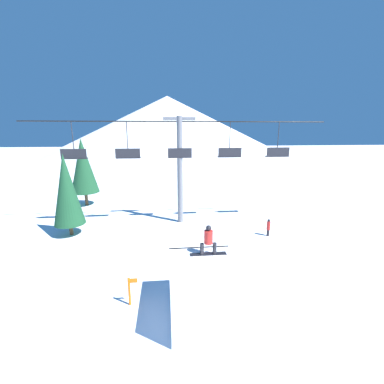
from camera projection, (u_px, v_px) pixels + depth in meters
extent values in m
plane|color=white|center=(191.00, 327.00, 9.65)|extent=(220.00, 220.00, 0.00)
cone|color=silver|center=(168.00, 126.00, 75.71)|extent=(69.39, 69.39, 16.73)
cube|color=white|center=(204.00, 290.00, 10.11)|extent=(2.67, 3.28, 2.15)
cube|color=silver|center=(199.00, 248.00, 11.40)|extent=(2.67, 0.10, 0.06)
cube|color=black|center=(208.00, 254.00, 10.76)|extent=(1.53, 0.26, 0.03)
cylinder|color=black|center=(202.00, 249.00, 10.68)|extent=(0.16, 0.16, 0.47)
cylinder|color=black|center=(215.00, 248.00, 10.73)|extent=(0.16, 0.16, 0.47)
cylinder|color=red|center=(208.00, 237.00, 10.58)|extent=(0.36, 0.36, 0.56)
sphere|color=black|center=(209.00, 228.00, 10.49)|extent=(0.23, 0.23, 0.23)
cylinder|color=slate|center=(180.00, 171.00, 19.82)|extent=(0.43, 0.43, 8.23)
cube|color=slate|center=(179.00, 119.00, 18.89)|extent=(2.40, 0.24, 0.24)
cylinder|color=black|center=(179.00, 121.00, 18.94)|extent=(22.66, 0.08, 0.08)
cylinder|color=#28282D|center=(73.00, 140.00, 18.49)|extent=(0.06, 0.06, 2.63)
cube|color=#232328|center=(75.00, 158.00, 18.80)|extent=(1.80, 0.44, 0.08)
cube|color=#232328|center=(74.00, 154.00, 18.54)|extent=(1.80, 0.08, 0.70)
cylinder|color=#28282D|center=(127.00, 140.00, 18.87)|extent=(0.06, 0.06, 2.63)
cube|color=#232328|center=(128.00, 158.00, 19.18)|extent=(1.80, 0.44, 0.08)
cube|color=#232328|center=(128.00, 153.00, 18.92)|extent=(1.80, 0.08, 0.70)
cylinder|color=#28282D|center=(180.00, 140.00, 19.25)|extent=(0.06, 0.06, 2.63)
cube|color=#232328|center=(180.00, 157.00, 19.56)|extent=(1.80, 0.44, 0.08)
cube|color=#232328|center=(180.00, 153.00, 19.30)|extent=(1.80, 0.08, 0.70)
cylinder|color=#28282D|center=(230.00, 139.00, 19.63)|extent=(0.06, 0.06, 2.63)
cube|color=#232328|center=(229.00, 157.00, 19.94)|extent=(1.80, 0.44, 0.08)
cube|color=#232328|center=(230.00, 152.00, 19.69)|extent=(1.80, 0.08, 0.70)
cylinder|color=#28282D|center=(278.00, 139.00, 20.01)|extent=(0.06, 0.06, 2.63)
cube|color=#232328|center=(277.00, 156.00, 20.32)|extent=(1.80, 0.44, 0.08)
cube|color=#232328|center=(278.00, 152.00, 20.07)|extent=(1.80, 0.08, 0.70)
cylinder|color=#4C3823|center=(71.00, 229.00, 18.10)|extent=(0.25, 0.25, 0.83)
cone|color=#194728|center=(67.00, 190.00, 17.43)|extent=(2.06, 2.06, 4.91)
cylinder|color=#4C3823|center=(86.00, 199.00, 25.17)|extent=(0.30, 0.30, 1.32)
cone|color=#194728|center=(83.00, 166.00, 24.40)|extent=(2.60, 2.60, 5.16)
cylinder|color=orange|center=(129.00, 292.00, 10.75)|extent=(0.10, 0.10, 1.26)
cube|color=orange|center=(133.00, 281.00, 10.65)|extent=(0.36, 0.02, 0.20)
cylinder|color=black|center=(268.00, 233.00, 17.95)|extent=(0.17, 0.17, 0.45)
cylinder|color=red|center=(268.00, 226.00, 17.83)|extent=(0.24, 0.24, 0.60)
sphere|color=#232328|center=(269.00, 220.00, 17.73)|extent=(0.18, 0.18, 0.18)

